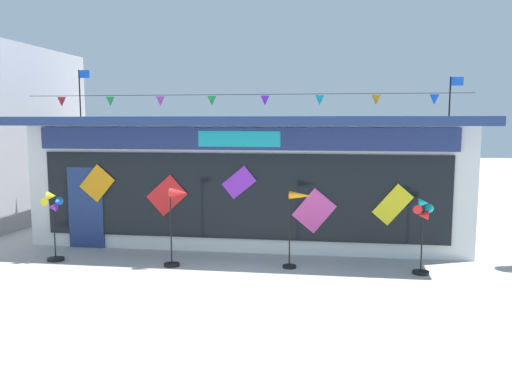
# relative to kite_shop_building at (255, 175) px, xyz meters

# --- Properties ---
(ground_plane) EXTENTS (80.00, 80.00, 0.00)m
(ground_plane) POSITION_rel_kite_shop_building_xyz_m (0.35, -5.83, -1.63)
(ground_plane) COLOR #ADAAA5
(kite_shop_building) EXTENTS (11.10, 5.78, 4.57)m
(kite_shop_building) POSITION_rel_kite_shop_building_xyz_m (0.00, 0.00, 0.00)
(kite_shop_building) COLOR silver
(kite_shop_building) RESTS_ON ground_plane
(wind_spinner_far_left) EXTENTS (0.44, 0.38, 1.57)m
(wind_spinner_far_left) POSITION_rel_kite_shop_building_xyz_m (-3.97, -3.70, -0.62)
(wind_spinner_far_left) COLOR black
(wind_spinner_far_left) RESTS_ON ground_plane
(wind_spinner_left) EXTENTS (0.56, 0.34, 1.71)m
(wind_spinner_left) POSITION_rel_kite_shop_building_xyz_m (-1.12, -3.73, -0.52)
(wind_spinner_left) COLOR black
(wind_spinner_left) RESTS_ON ground_plane
(wind_spinner_center_left) EXTENTS (0.63, 0.29, 1.65)m
(wind_spinner_center_left) POSITION_rel_kite_shop_building_xyz_m (1.45, -3.49, -0.49)
(wind_spinner_center_left) COLOR black
(wind_spinner_center_left) RESTS_ON ground_plane
(wind_spinner_center_right) EXTENTS (0.44, 0.34, 1.58)m
(wind_spinner_center_right) POSITION_rel_kite_shop_building_xyz_m (4.01, -3.57, -0.57)
(wind_spinner_center_right) COLOR black
(wind_spinner_center_right) RESTS_ON ground_plane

